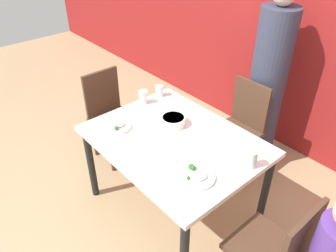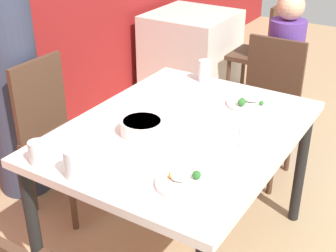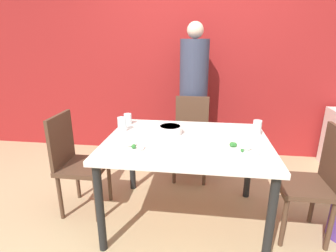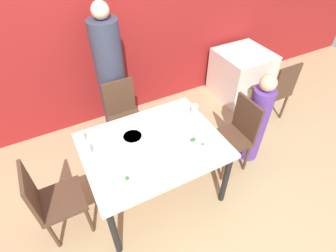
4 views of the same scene
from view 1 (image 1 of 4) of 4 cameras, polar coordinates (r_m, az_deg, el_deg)
ground_plane at (r=3.01m, az=0.95°, el=-13.82°), size 10.00×10.00×0.00m
wall_back at (r=3.39m, az=22.31°, el=16.69°), size 10.00×0.06×2.70m
dining_table at (r=2.55m, az=1.09°, el=-3.70°), size 1.31×1.00×0.76m
chair_adult_spot at (r=3.17m, az=12.42°, el=0.06°), size 0.40×0.40×0.92m
chair_child_spot at (r=2.23m, az=18.17°, el=-19.85°), size 0.40×0.40×0.92m
chair_empty_left at (r=3.33m, az=-10.06°, el=2.16°), size 0.40×0.40×0.92m
person_adult at (r=3.27m, az=16.80°, el=6.67°), size 0.34×0.34×1.73m
bowl_curry at (r=2.64m, az=0.93°, el=0.97°), size 0.20×0.20×0.07m
plate_rice_adult at (r=2.64m, az=-8.80°, el=-0.08°), size 0.22×0.22×0.05m
plate_rice_child at (r=2.17m, az=4.92°, el=-8.66°), size 0.25×0.25×0.06m
glass_water_tall at (r=2.28m, az=14.41°, el=-5.58°), size 0.07×0.07×0.13m
glass_water_short at (r=2.92m, az=-4.35°, el=5.07°), size 0.08×0.08×0.12m
glass_water_center at (r=3.04m, az=-1.48°, el=6.13°), size 0.07×0.07×0.10m
fork_steel at (r=2.32m, az=-3.30°, el=-5.51°), size 0.17×0.09×0.01m
spoon_steel at (r=2.59m, az=-4.26°, el=-0.71°), size 0.18×0.05×0.01m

